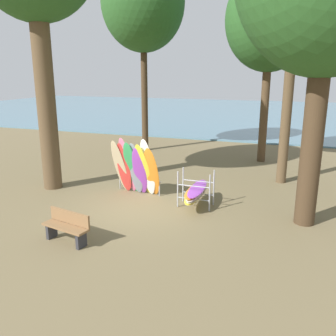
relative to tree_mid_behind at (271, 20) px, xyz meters
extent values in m
plane|color=brown|center=(-3.03, -8.20, -6.84)|extent=(80.00, 80.00, 0.00)
cube|color=slate|center=(-3.03, 22.74, -6.79)|extent=(80.00, 36.00, 0.10)
cylinder|color=brown|center=(-7.37, -7.28, -3.18)|extent=(0.70, 0.70, 7.32)
cylinder|color=#42301E|center=(2.04, -7.62, -4.06)|extent=(0.60, 0.60, 5.56)
cylinder|color=#4C3823|center=(0.00, 0.00, -4.07)|extent=(0.40, 0.40, 5.54)
ellipsoid|color=#285623|center=(0.00, 0.00, 0.04)|extent=(4.24, 4.24, 4.88)
cylinder|color=#42301E|center=(-6.72, 0.52, -3.51)|extent=(0.36, 0.36, 6.65)
ellipsoid|color=#285623|center=(-6.72, 0.52, 1.23)|extent=(4.50, 4.50, 5.17)
cylinder|color=brown|center=(1.16, -3.46, -3.85)|extent=(0.40, 0.40, 5.97)
ellipsoid|color=#C6B289|center=(-4.54, -6.94, -5.80)|extent=(0.68, 0.84, 2.07)
ellipsoid|color=red|center=(-4.37, -6.95, -5.84)|extent=(0.56, 0.65, 1.98)
ellipsoid|color=pink|center=(-4.20, -6.96, -5.74)|extent=(0.68, 0.85, 2.20)
ellipsoid|color=#339E56|center=(-4.04, -6.97, -5.81)|extent=(0.57, 0.79, 2.05)
ellipsoid|color=gray|center=(-3.87, -6.98, -5.83)|extent=(0.56, 0.61, 2.01)
ellipsoid|color=purple|center=(-3.71, -6.99, -5.91)|extent=(0.56, 0.67, 1.86)
ellipsoid|color=yellow|center=(-3.54, -7.00, -5.83)|extent=(0.67, 0.86, 2.02)
ellipsoid|color=white|center=(-3.37, -7.01, -5.74)|extent=(0.60, 0.67, 2.20)
ellipsoid|color=orange|center=(-3.21, -7.03, -5.88)|extent=(0.56, 0.71, 1.91)
cylinder|color=#9EA0A5|center=(-4.75, -6.56, -6.56)|extent=(0.04, 0.04, 0.55)
cylinder|color=#9EA0A5|center=(-2.99, -6.83, -6.56)|extent=(0.04, 0.04, 0.55)
cylinder|color=#9EA0A5|center=(-3.87, -6.70, -6.29)|extent=(1.93, 0.34, 0.04)
cylinder|color=#9EA0A5|center=(-2.00, -7.65, -6.21)|extent=(0.05, 0.05, 1.25)
cylinder|color=#9EA0A5|center=(-0.90, -7.65, -6.21)|extent=(0.05, 0.05, 1.25)
cylinder|color=#9EA0A5|center=(-2.00, -7.05, -6.21)|extent=(0.05, 0.05, 1.25)
cylinder|color=#9EA0A5|center=(-0.90, -7.05, -6.21)|extent=(0.05, 0.05, 1.25)
cylinder|color=#9EA0A5|center=(-1.45, -7.65, -6.49)|extent=(1.10, 0.04, 0.04)
cylinder|color=#9EA0A5|center=(-1.45, -7.65, -6.04)|extent=(1.10, 0.04, 0.04)
cylinder|color=#9EA0A5|center=(-1.45, -7.05, -6.49)|extent=(1.10, 0.04, 0.04)
cylinder|color=#9EA0A5|center=(-1.45, -7.05, -6.04)|extent=(1.10, 0.04, 0.04)
ellipsoid|color=yellow|center=(-1.50, -7.35, -6.44)|extent=(0.62, 2.13, 0.06)
ellipsoid|color=#C6B289|center=(-1.42, -7.35, -6.38)|extent=(0.55, 2.11, 0.06)
ellipsoid|color=white|center=(-1.45, -7.35, -6.32)|extent=(0.62, 2.13, 0.06)
ellipsoid|color=orange|center=(-1.48, -7.35, -6.26)|extent=(0.57, 2.12, 0.06)
ellipsoid|color=purple|center=(-1.40, -7.35, -6.20)|extent=(0.63, 2.13, 0.06)
cube|color=#2D2D33|center=(-4.55, -11.07, -6.63)|extent=(0.16, 0.33, 0.42)
cube|color=#2D2D33|center=(-3.45, -11.29, -6.63)|extent=(0.16, 0.33, 0.42)
cube|color=olive|center=(-4.00, -11.18, -6.39)|extent=(1.45, 0.67, 0.06)
cube|color=olive|center=(-3.97, -11.00, -6.17)|extent=(1.38, 0.34, 0.36)
camera|label=1|loc=(1.57, -18.55, -2.39)|focal=38.27mm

